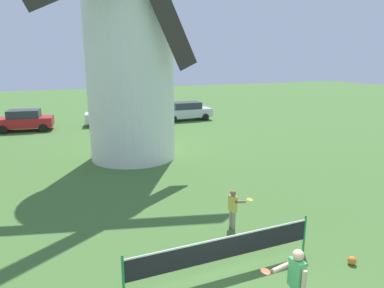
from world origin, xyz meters
TOP-DOWN VIEW (x-y plane):
  - windmill at (0.72, 13.29)m, footprint 9.62×5.18m
  - tennis_net at (0.23, 2.07)m, footprint 5.03×0.06m
  - player_near at (0.84, 0.17)m, footprint 0.82×0.59m
  - player_far at (1.64, 4.09)m, footprint 0.76×0.44m
  - stray_ball at (3.48, 1.10)m, footprint 0.22×0.22m
  - parked_car_red at (-4.95, 23.43)m, footprint 4.09×2.31m
  - parked_car_cream at (1.55, 23.26)m, footprint 4.65×2.45m
  - parked_car_silver at (7.76, 23.07)m, footprint 4.34×2.03m

SIDE VIEW (x-z plane):
  - stray_ball at x=3.48m, z-range 0.00..0.22m
  - tennis_net at x=0.23m, z-range 0.13..1.23m
  - player_far at x=1.64m, z-range 0.08..1.35m
  - parked_car_red at x=-4.95m, z-range 0.03..1.59m
  - parked_car_silver at x=7.76m, z-range 0.03..1.59m
  - parked_car_cream at x=1.55m, z-range 0.03..1.59m
  - player_near at x=0.84m, z-range 0.10..1.64m
  - windmill at x=0.72m, z-range -0.58..13.69m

